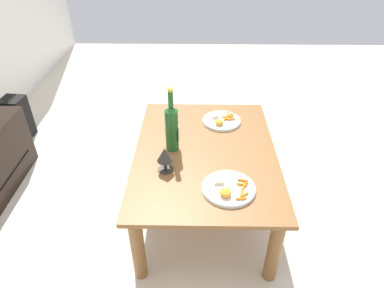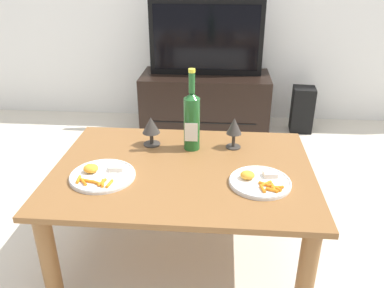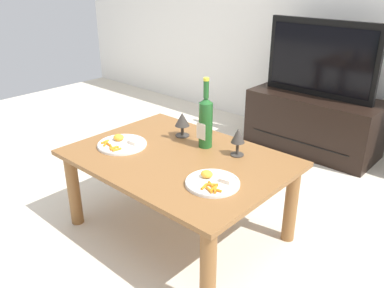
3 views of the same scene
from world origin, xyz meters
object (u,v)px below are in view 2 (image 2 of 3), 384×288
Objects in this scene: dinner_plate_left at (102,175)px; dining_table at (183,182)px; goblet_right at (234,128)px; wine_bottle at (192,119)px; tv_stand at (205,102)px; floor_speaker at (302,109)px; dinner_plate_right at (260,181)px; goblet_left at (151,127)px; tv_screen at (206,38)px.

dining_table is at bearing 18.65° from dinner_plate_left.
dining_table is 0.36m from goblet_right.
wine_bottle is at bearing 40.77° from dinner_plate_left.
tv_stand is 0.79m from floor_speaker.
tv_stand is 2.78× the size of floor_speaker.
dining_table is 0.35m from dinner_plate_right.
floor_speaker is at bearing 65.93° from goblet_right.
dining_table reaches higher than tv_stand.
wine_bottle is (-0.00, -1.34, 0.39)m from tv_stand.
goblet_left is 0.37m from dinner_plate_left.
wine_bottle is at bearing -172.72° from goblet_right.
wine_bottle is 2.56× the size of goblet_right.
wine_bottle reaches higher than dinner_plate_right.
dinner_plate_right is (0.50, -0.33, -0.08)m from goblet_left.
goblet_left is (-0.17, 0.22, 0.17)m from dining_table.
floor_speaker is at bearing 59.69° from wine_bottle.
dining_table is 4.49× the size of dinner_plate_right.
goblet_right is (-0.59, -1.32, 0.38)m from floor_speaker.
wine_bottle is 2.71× the size of goblet_left.
goblet_left reaches higher than dining_table.
goblet_right is (0.22, 0.22, 0.18)m from dining_table.
tv_screen is at bearing -175.27° from floor_speaker.
goblet_right is at bearing 107.18° from dinner_plate_right.
floor_speaker is at bearing 62.19° from dining_table.
tv_stand is 3.74× the size of dinner_plate_left.
goblet_left is at bearing 65.05° from dinner_plate_left.
dinner_plate_right is at bearing -79.74° from tv_screen.
tv_stand is 1.17× the size of tv_screen.
dinner_plate_left reaches higher than dinner_plate_right.
tv_stand is 1.37m from goblet_left.
goblet_right reaches higher than floor_speaker.
goblet_right reaches higher than tv_stand.
floor_speaker is at bearing 0.67° from tv_screen.
wine_bottle reaches higher than floor_speaker.
tv_screen is 1.34m from goblet_left.
dining_table is 0.35m from dinner_plate_left.
tv_stand is at bearing 89.06° from dining_table.
dining_table is 7.44× the size of goblet_right.
dining_table is 1.57m from tv_screen.
tv_screen is at bearing 100.26° from dinner_plate_right.
tv_stand reaches higher than floor_speaker.
goblet_right is at bearing 44.39° from dining_table.
dinner_plate_right is at bearing -72.82° from goblet_right.
goblet_right is (0.20, -1.32, 0.34)m from tv_stand.
dinner_plate_left is at bearing -149.16° from goblet_right.
wine_bottle is 1.43× the size of dinner_plate_left.
tv_screen is 1.69m from dinner_plate_right.
dining_table is 7.86× the size of goblet_left.
dining_table is at bearing 161.17° from dinner_plate_right.
tv_stand is 1.69m from dinner_plate_right.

